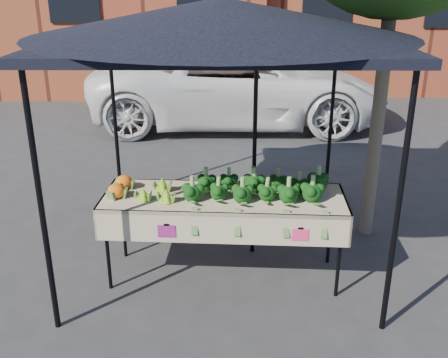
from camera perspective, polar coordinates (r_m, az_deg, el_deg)
ground at (r=5.51m, az=-0.72°, el=-10.47°), size 90.00×90.00×0.00m
table at (r=5.28m, az=-0.02°, el=-6.36°), size 2.44×0.92×0.90m
canopy at (r=5.47m, az=-0.29°, el=5.06°), size 3.16×3.16×2.74m
broccoli_heap at (r=5.07m, az=3.66°, el=-0.57°), size 1.45×0.55×0.23m
romanesco_cluster at (r=5.09m, az=-7.53°, el=-0.98°), size 0.41×0.45×0.18m
cauliflower_pair at (r=5.23m, az=-11.43°, el=-0.71°), size 0.21×0.41×0.16m
street_tree at (r=5.94m, az=17.47°, el=13.53°), size 2.22×2.22×4.38m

